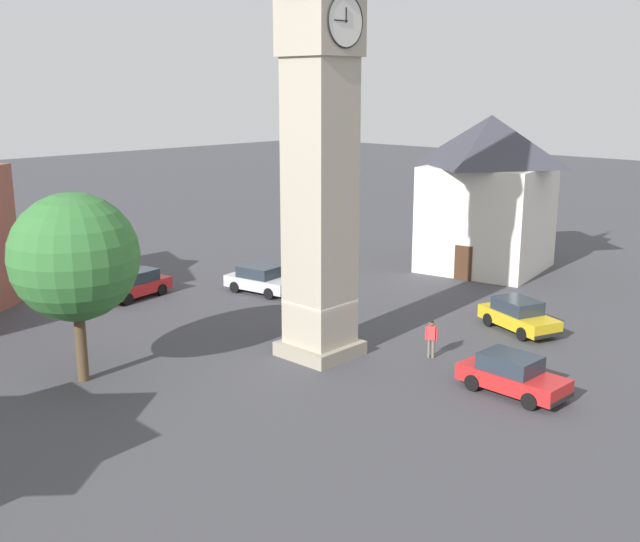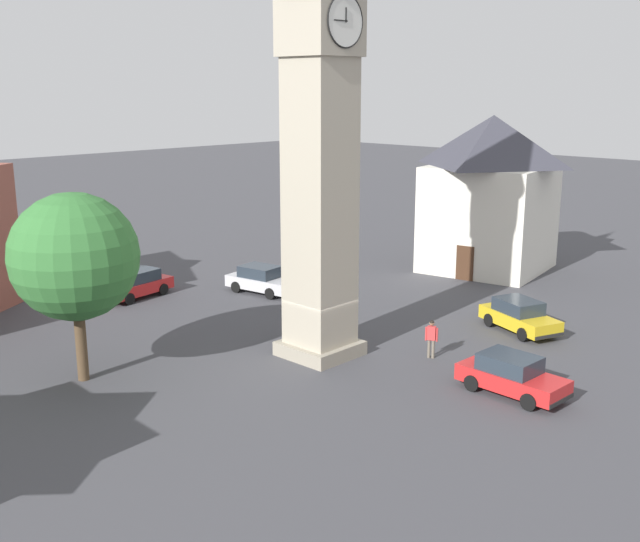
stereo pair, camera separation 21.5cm
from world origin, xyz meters
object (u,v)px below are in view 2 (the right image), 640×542
object	(u,v)px
car_white_side	(519,316)
clock_tower	(320,49)
building_terrace_right	(490,192)
tree	(74,257)
car_red_corner	(512,375)
car_silver_kerb	(136,284)
pedestrian	(431,335)
car_blue_kerb	(262,280)

from	to	relation	value
car_white_side	clock_tower	bearing A→B (deg)	-27.06
building_terrace_right	tree	bearing A→B (deg)	-2.81
clock_tower	car_red_corner	size ratio (longest dim) A/B	5.20
car_silver_kerb	tree	world-z (taller)	tree
clock_tower	car_silver_kerb	world-z (taller)	clock_tower
car_red_corner	pedestrian	bearing A→B (deg)	-104.26
clock_tower	building_terrace_right	world-z (taller)	clock_tower
car_blue_kerb	tree	size ratio (longest dim) A/B	0.58
car_silver_kerb	car_white_side	xyz separation A→B (m)	(-9.27, 18.31, 0.00)
pedestrian	car_blue_kerb	bearing A→B (deg)	-99.00
car_white_side	tree	size ratio (longest dim) A/B	0.59
car_blue_kerb	pedestrian	xyz separation A→B (m)	(2.09, 13.21, 0.25)
tree	car_white_side	bearing A→B (deg)	151.93
car_blue_kerb	car_red_corner	distance (m)	18.02
car_blue_kerb	car_red_corner	xyz separation A→B (m)	(3.24, 17.73, 0.00)
car_red_corner	pedestrian	xyz separation A→B (m)	(-1.15, -4.52, 0.25)
pedestrian	building_terrace_right	xyz separation A→B (m)	(-15.94, -7.15, 3.93)
clock_tower	car_blue_kerb	bearing A→B (deg)	-118.28
car_silver_kerb	building_terrace_right	distance (m)	22.27
car_silver_kerb	car_red_corner	bearing A→B (deg)	95.71
car_silver_kerb	building_terrace_right	xyz separation A→B (m)	(-19.29, 10.32, 4.18)
pedestrian	building_terrace_right	bearing A→B (deg)	-155.84
car_silver_kerb	building_terrace_right	size ratio (longest dim) A/B	0.45
car_silver_kerb	car_blue_kerb	bearing A→B (deg)	141.94
car_blue_kerb	pedestrian	world-z (taller)	pedestrian
car_silver_kerb	pedestrian	size ratio (longest dim) A/B	2.57
clock_tower	car_white_side	world-z (taller)	clock_tower
car_red_corner	car_silver_kerb	bearing A→B (deg)	-84.29
car_silver_kerb	car_red_corner	distance (m)	22.10
car_silver_kerb	car_white_side	bearing A→B (deg)	116.86
pedestrian	clock_tower	bearing A→B (deg)	-50.97
car_silver_kerb	car_red_corner	xyz separation A→B (m)	(-2.20, 21.99, 0.00)
clock_tower	car_red_corner	distance (m)	14.71
clock_tower	building_terrace_right	bearing A→B (deg)	-169.73
clock_tower	building_terrace_right	size ratio (longest dim) A/B	2.26
clock_tower	car_white_side	distance (m)	15.67
clock_tower	car_white_side	xyz separation A→B (m)	(-8.94, 4.57, -12.04)
car_white_side	pedestrian	xyz separation A→B (m)	(5.92, -0.85, 0.25)
clock_tower	pedestrian	xyz separation A→B (m)	(-3.01, 3.72, -11.79)
clock_tower	car_silver_kerb	xyz separation A→B (m)	(0.34, -13.75, -12.04)
car_silver_kerb	pedestrian	bearing A→B (deg)	100.86
clock_tower	car_blue_kerb	xyz separation A→B (m)	(-5.10, -9.49, -12.04)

